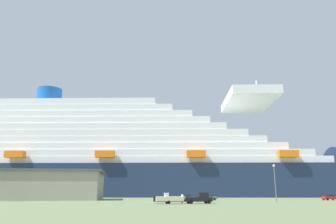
% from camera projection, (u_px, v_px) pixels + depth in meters
% --- Properties ---
extents(ground_plane, '(600.00, 600.00, 0.00)m').
position_uv_depth(ground_plane, '(148.00, 199.00, 106.55)').
color(ground_plane, '#66754C').
extents(cruise_ship, '(261.36, 58.79, 62.98)m').
position_uv_depth(cruise_ship, '(109.00, 160.00, 154.06)').
color(cruise_ship, '#1E2D4C').
rests_on(cruise_ship, ground_plane).
extents(terminal_building, '(44.43, 26.70, 8.45)m').
position_uv_depth(terminal_building, '(30.00, 185.00, 98.41)').
color(terminal_building, gray).
rests_on(terminal_building, ground_plane).
extents(pickup_truck, '(5.78, 2.76, 2.20)m').
position_uv_depth(pickup_truck, '(199.00, 198.00, 66.73)').
color(pickup_truck, black).
rests_on(pickup_truck, ground_plane).
extents(small_boat_on_trailer, '(7.86, 2.61, 2.15)m').
position_uv_depth(small_boat_on_trailer, '(173.00, 199.00, 65.66)').
color(small_boat_on_trailer, '#595960').
rests_on(small_boat_on_trailer, ground_plane).
extents(street_lamp, '(0.56, 0.56, 8.57)m').
position_uv_depth(street_lamp, '(275.00, 178.00, 75.88)').
color(street_lamp, slate).
rests_on(street_lamp, ground_plane).
extents(parked_car_black_coupe, '(4.79, 2.68, 1.58)m').
position_uv_depth(parked_car_black_coupe, '(86.00, 197.00, 92.06)').
color(parked_car_black_coupe, black).
rests_on(parked_car_black_coupe, ground_plane).
extents(parked_car_red_hatchback, '(4.43, 2.22, 1.58)m').
position_uv_depth(parked_car_red_hatchback, '(330.00, 197.00, 92.46)').
color(parked_car_red_hatchback, red).
rests_on(parked_car_red_hatchback, ground_plane).
extents(parked_car_blue_suv, '(4.65, 2.13, 1.58)m').
position_uv_depth(parked_car_blue_suv, '(186.00, 198.00, 87.53)').
color(parked_car_blue_suv, '#264C99').
rests_on(parked_car_blue_suv, ground_plane).
extents(parked_car_green_wagon, '(5.01, 2.68, 1.58)m').
position_uv_depth(parked_car_green_wagon, '(208.00, 197.00, 92.40)').
color(parked_car_green_wagon, '#2D723F').
rests_on(parked_car_green_wagon, ground_plane).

